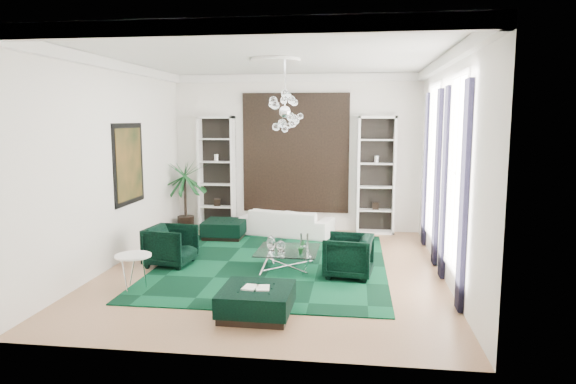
# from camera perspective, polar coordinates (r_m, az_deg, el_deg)

# --- Properties ---
(floor) EXTENTS (6.00, 7.00, 0.02)m
(floor) POSITION_cam_1_polar(r_m,az_deg,el_deg) (9.50, -1.61, -8.65)
(floor) COLOR #A57A57
(floor) RESTS_ON ground
(ceiling) EXTENTS (6.00, 7.00, 0.02)m
(ceiling) POSITION_cam_1_polar(r_m,az_deg,el_deg) (9.16, -1.71, 14.90)
(ceiling) COLOR white
(ceiling) RESTS_ON ground
(wall_back) EXTENTS (6.00, 0.02, 3.80)m
(wall_back) POSITION_cam_1_polar(r_m,az_deg,el_deg) (12.60, 0.89, 4.35)
(wall_back) COLOR white
(wall_back) RESTS_ON ground
(wall_front) EXTENTS (6.00, 0.02, 3.80)m
(wall_front) POSITION_cam_1_polar(r_m,az_deg,el_deg) (5.72, -7.25, -0.29)
(wall_front) COLOR white
(wall_front) RESTS_ON ground
(wall_left) EXTENTS (0.02, 7.00, 3.80)m
(wall_left) POSITION_cam_1_polar(r_m,az_deg,el_deg) (10.06, -18.87, 2.96)
(wall_left) COLOR white
(wall_left) RESTS_ON ground
(wall_right) EXTENTS (0.02, 7.00, 3.80)m
(wall_right) POSITION_cam_1_polar(r_m,az_deg,el_deg) (9.15, 17.31, 2.55)
(wall_right) COLOR white
(wall_right) RESTS_ON ground
(crown_molding) EXTENTS (6.00, 7.00, 0.18)m
(crown_molding) POSITION_cam_1_polar(r_m,az_deg,el_deg) (9.15, -1.70, 14.21)
(crown_molding) COLOR white
(crown_molding) RESTS_ON ceiling
(ceiling_medallion) EXTENTS (0.90, 0.90, 0.05)m
(ceiling_medallion) POSITION_cam_1_polar(r_m,az_deg,el_deg) (9.45, -1.41, 14.44)
(ceiling_medallion) COLOR white
(ceiling_medallion) RESTS_ON ceiling
(tapestry) EXTENTS (2.50, 0.06, 2.80)m
(tapestry) POSITION_cam_1_polar(r_m,az_deg,el_deg) (12.55, 0.86, 4.33)
(tapestry) COLOR black
(tapestry) RESTS_ON wall_back
(shelving_left) EXTENTS (0.90, 0.38, 2.80)m
(shelving_left) POSITION_cam_1_polar(r_m,az_deg,el_deg) (12.82, -7.92, 2.09)
(shelving_left) COLOR white
(shelving_left) RESTS_ON floor
(shelving_right) EXTENTS (0.90, 0.38, 2.80)m
(shelving_right) POSITION_cam_1_polar(r_m,az_deg,el_deg) (12.37, 9.79, 1.84)
(shelving_right) COLOR white
(shelving_right) RESTS_ON floor
(painting) EXTENTS (0.04, 1.30, 1.60)m
(painting) POSITION_cam_1_polar(r_m,az_deg,el_deg) (10.58, -17.23, 2.99)
(painting) COLOR black
(painting) RESTS_ON wall_left
(window_near) EXTENTS (0.03, 1.10, 2.90)m
(window_near) POSITION_cam_1_polar(r_m,az_deg,el_deg) (8.27, 18.22, 1.95)
(window_near) COLOR white
(window_near) RESTS_ON wall_right
(curtain_near_a) EXTENTS (0.07, 0.30, 3.25)m
(curtain_near_a) POSITION_cam_1_polar(r_m,az_deg,el_deg) (7.53, 18.97, -0.57)
(curtain_near_a) COLOR black
(curtain_near_a) RESTS_ON floor
(curtain_near_b) EXTENTS (0.07, 0.30, 3.25)m
(curtain_near_b) POSITION_cam_1_polar(r_m,az_deg,el_deg) (9.05, 17.03, 0.91)
(curtain_near_b) COLOR black
(curtain_near_b) RESTS_ON floor
(window_far) EXTENTS (0.03, 1.10, 2.90)m
(window_far) POSITION_cam_1_polar(r_m,az_deg,el_deg) (10.62, 15.85, 3.34)
(window_far) COLOR white
(window_far) RESTS_ON wall_right
(curtain_far_a) EXTENTS (0.07, 0.30, 3.25)m
(curtain_far_a) POSITION_cam_1_polar(r_m,az_deg,el_deg) (9.87, 16.24, 1.52)
(curtain_far_a) COLOR black
(curtain_far_a) RESTS_ON floor
(curtain_far_b) EXTENTS (0.07, 0.30, 3.25)m
(curtain_far_b) POSITION_cam_1_polar(r_m,az_deg,el_deg) (11.41, 15.07, 2.42)
(curtain_far_b) COLOR black
(curtain_far_b) RESTS_ON floor
(rug) EXTENTS (4.20, 5.00, 0.02)m
(rug) POSITION_cam_1_polar(r_m,az_deg,el_deg) (9.85, -1.67, -7.92)
(rug) COLOR black
(rug) RESTS_ON floor
(sofa) EXTENTS (2.27, 1.30, 0.62)m
(sofa) POSITION_cam_1_polar(r_m,az_deg,el_deg) (12.12, -0.12, -3.39)
(sofa) COLOR white
(sofa) RESTS_ON floor
(armchair_left) EXTENTS (0.91, 0.89, 0.75)m
(armchair_left) POSITION_cam_1_polar(r_m,az_deg,el_deg) (9.90, -12.89, -5.85)
(armchair_left) COLOR black
(armchair_left) RESTS_ON floor
(armchair_right) EXTENTS (0.91, 0.89, 0.74)m
(armchair_right) POSITION_cam_1_polar(r_m,az_deg,el_deg) (9.03, 6.71, -7.08)
(armchair_right) COLOR black
(armchair_right) RESTS_ON floor
(coffee_table) EXTENTS (1.11, 1.11, 0.38)m
(coffee_table) POSITION_cam_1_polar(r_m,az_deg,el_deg) (9.42, -0.04, -7.53)
(coffee_table) COLOR white
(coffee_table) RESTS_ON floor
(ottoman_side) EXTENTS (0.92, 0.92, 0.41)m
(ottoman_side) POSITION_cam_1_polar(r_m,az_deg,el_deg) (11.95, -7.05, -4.14)
(ottoman_side) COLOR black
(ottoman_side) RESTS_ON floor
(ottoman_front) EXTENTS (1.00, 1.00, 0.39)m
(ottoman_front) POSITION_cam_1_polar(r_m,az_deg,el_deg) (7.34, -3.52, -12.08)
(ottoman_front) COLOR black
(ottoman_front) RESTS_ON floor
(book) EXTENTS (0.38, 0.25, 0.03)m
(book) POSITION_cam_1_polar(r_m,az_deg,el_deg) (7.27, -3.53, -10.52)
(book) COLOR white
(book) RESTS_ON ottoman_front
(side_table) EXTENTS (0.59, 0.59, 0.56)m
(side_table) POSITION_cam_1_polar(r_m,az_deg,el_deg) (8.72, -16.76, -8.55)
(side_table) COLOR white
(side_table) RESTS_ON floor
(palm) EXTENTS (1.57, 1.57, 2.21)m
(palm) POSITION_cam_1_polar(r_m,az_deg,el_deg) (12.71, -11.38, 0.63)
(palm) COLOR #164D21
(palm) RESTS_ON floor
(chandelier) EXTENTS (0.99, 0.99, 0.74)m
(chandelier) POSITION_cam_1_polar(r_m,az_deg,el_deg) (9.07, -0.34, 8.88)
(chandelier) COLOR white
(chandelier) RESTS_ON ceiling
(table_plant) EXTENTS (0.16, 0.14, 0.24)m
(table_plant) POSITION_cam_1_polar(r_m,az_deg,el_deg) (9.09, 1.50, -6.10)
(table_plant) COLOR #164D21
(table_plant) RESTS_ON coffee_table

